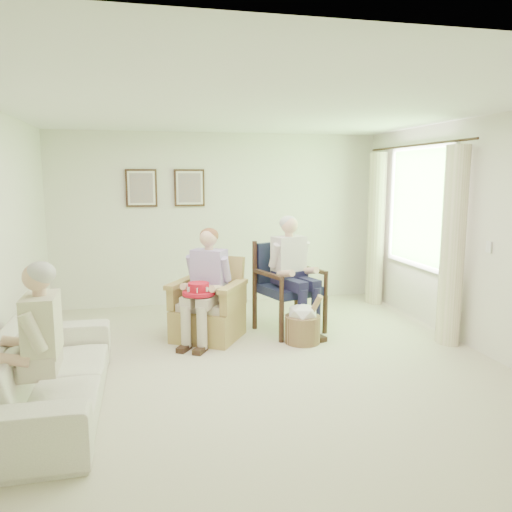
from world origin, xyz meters
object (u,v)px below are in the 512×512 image
at_px(person_sofa, 36,339).
at_px(red_hat, 199,290).
at_px(wicker_armchair, 208,313).
at_px(sofa, 49,372).
at_px(person_dark, 292,266).
at_px(hatbox, 303,323).
at_px(person_wicker, 208,278).
at_px(wood_armchair, 287,283).

relative_size(person_sofa, red_hat, 3.48).
bearing_deg(red_hat, wicker_armchair, 65.67).
bearing_deg(sofa, person_dark, -59.13).
relative_size(person_dark, hatbox, 2.35).
height_order(wicker_armchair, sofa, wicker_armchair).
distance_m(wicker_armchair, person_wicker, 0.47).
xyz_separation_m(person_dark, person_sofa, (-2.59, -1.94, -0.12)).
xyz_separation_m(wicker_armchair, person_wicker, (0.00, -0.13, 0.45)).
distance_m(wicker_armchair, person_sofa, 2.55).
bearing_deg(hatbox, person_dark, 93.99).
bearing_deg(person_dark, wood_armchair, 71.58).
bearing_deg(person_wicker, sofa, -104.91).
bearing_deg(sofa, wood_armchair, -56.24).
bearing_deg(red_hat, person_dark, 11.80).
height_order(wood_armchair, sofa, wood_armchair).
height_order(person_wicker, red_hat, person_wicker).
xyz_separation_m(person_wicker, person_sofa, (-1.54, -1.86, -0.02)).
xyz_separation_m(sofa, person_sofa, (-0.00, -0.39, 0.42)).
height_order(wicker_armchair, wood_armchair, wood_armchair).
bearing_deg(sofa, person_sofa, 180.00).
bearing_deg(wood_armchair, person_sofa, -159.05).
distance_m(wicker_armchair, hatbox, 1.16).
bearing_deg(hatbox, red_hat, 173.50).
bearing_deg(person_dark, red_hat, 173.39).
bearing_deg(wood_armchair, red_hat, -178.43).
height_order(sofa, person_sofa, person_sofa).
height_order(wicker_armchair, hatbox, wicker_armchair).
height_order(person_wicker, person_dark, person_dark).
bearing_deg(sofa, red_hat, -47.25).
xyz_separation_m(sofa, person_wicker, (1.54, 1.47, 0.44)).
distance_m(person_dark, hatbox, 0.73).
bearing_deg(person_wicker, wood_armchair, 45.39).
xyz_separation_m(wood_armchair, person_dark, (0.00, -0.18, 0.25)).
distance_m(sofa, person_sofa, 0.58).
height_order(sofa, person_wicker, person_wicker).
xyz_separation_m(person_sofa, hatbox, (2.61, 1.55, -0.50)).
distance_m(wood_armchair, red_hat, 1.26).
distance_m(wicker_armchair, red_hat, 0.49).
xyz_separation_m(wood_armchair, person_wicker, (-1.04, -0.26, 0.16)).
bearing_deg(person_sofa, hatbox, 119.73).
xyz_separation_m(wood_armchair, sofa, (-2.59, -1.73, -0.29)).
bearing_deg(wood_armchair, wicker_armchair, 168.63).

